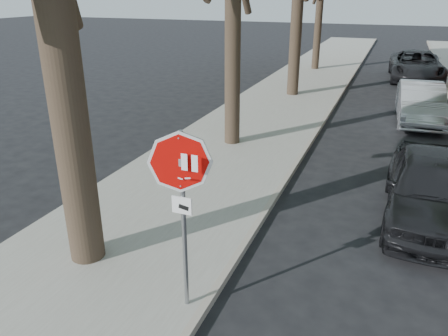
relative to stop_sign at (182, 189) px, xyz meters
The scene contains 7 objects.
ground 2.07m from the stop_sign, ahead, with size 120.00×120.00×0.00m, color black.
sidewalk_left 12.31m from the stop_sign, 98.51° to the left, with size 4.00×55.00×0.12m, color gray.
curb_left 12.17m from the stop_sign, 88.81° to the left, with size 0.12×55.00×0.13m, color #9E9384.
stop_sign is the anchor object (origin of this frame).
car_a 5.49m from the stop_sign, 51.85° to the left, with size 1.66×4.12×1.40m, color black.
car_b 12.32m from the stop_sign, 74.38° to the left, with size 1.42×4.08×1.34m, color #B4B5BC.
car_d 20.20m from the stop_sign, 80.58° to the left, with size 2.45×5.30×1.47m, color black.
Camera 1 is at (1.64, -4.54, 4.30)m, focal length 35.00 mm.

